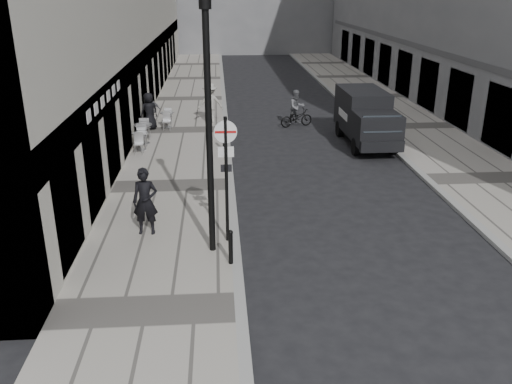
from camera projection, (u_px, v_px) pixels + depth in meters
sidewalk at (184, 131)px, 25.70m from camera, size 4.00×60.00×0.12m
far_sidewalk at (410, 127)px, 26.43m from camera, size 4.00×60.00×0.12m
walking_man at (145, 201)px, 14.66m from camera, size 0.70×0.48×1.87m
sign_post at (226, 163)px, 13.79m from camera, size 0.58×0.09×3.38m
lamppost at (209, 117)px, 12.80m from camera, size 0.28×0.28×6.27m
bollard_near at (231, 248)px, 13.20m from camera, size 0.11×0.11×0.84m
bollard_far at (224, 140)px, 22.19m from camera, size 0.13×0.13×0.96m
panel_van at (366, 115)px, 23.40m from camera, size 1.84×4.84×2.27m
cyclist at (296, 112)px, 26.48m from camera, size 1.77×1.08×1.81m
pedestrian_a at (151, 110)px, 26.17m from camera, size 0.90×0.38×1.53m
pedestrian_b at (210, 103)px, 26.65m from camera, size 1.35×0.88×1.96m
pedestrian_c at (149, 111)px, 25.44m from camera, size 1.01×0.91×1.74m
cafe_table_near at (143, 132)px, 23.25m from camera, size 0.78×1.76×1.00m
cafe_table_mid at (140, 140)px, 22.35m from camera, size 0.67×1.50×0.86m
cafe_table_far at (167, 118)px, 25.96m from camera, size 0.66×1.49×0.85m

